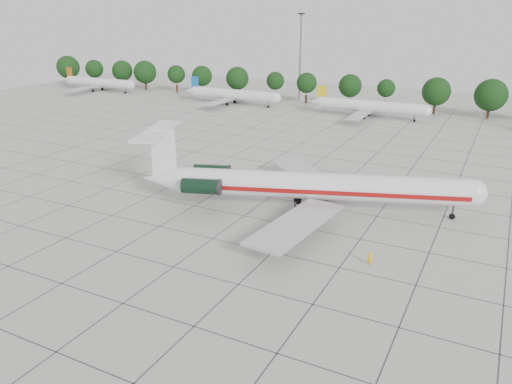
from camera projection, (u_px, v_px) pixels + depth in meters
ground at (244, 216)px, 67.08m from camera, size 260.00×260.00×0.00m
apron_joints at (289, 184)px, 79.63m from camera, size 170.00×170.00×0.02m
main_airliner at (302, 185)px, 67.33m from camera, size 45.10×34.35×10.84m
ground_crew at (370, 258)px, 53.77m from camera, size 0.70×0.56×1.66m
bg_airliner_a at (99, 83)px, 170.04m from camera, size 28.24×27.20×7.40m
bg_airliner_b at (233, 95)px, 145.64m from camera, size 28.24×27.20×7.40m
bg_airliner_c at (370, 107)px, 127.67m from camera, size 28.24×27.20×7.40m
tree_line at (350, 86)px, 141.14m from camera, size 249.86×8.44×10.22m
floodlight_mast at (300, 52)px, 152.00m from camera, size 1.60×1.60×25.45m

